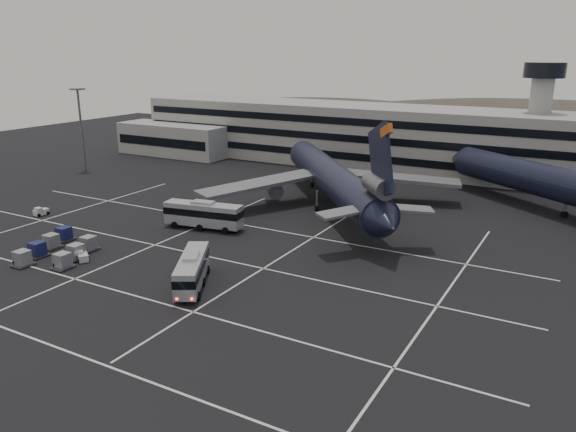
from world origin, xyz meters
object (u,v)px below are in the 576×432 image
object	(u,v)px
uld_cluster	(58,248)
bus_near	(192,269)
bus_far	(203,214)
trijet_main	(334,179)
tug_a	(41,212)

from	to	relation	value
uld_cluster	bus_near	bearing A→B (deg)	2.25
bus_near	uld_cluster	distance (m)	22.14
bus_far	uld_cluster	size ratio (longest dim) A/B	1.03
bus_far	uld_cluster	distance (m)	21.37
trijet_main	bus_near	xyz separation A→B (m)	(-0.25, -38.07, -3.10)
bus_near	uld_cluster	size ratio (longest dim) A/B	0.89
bus_near	bus_far	bearing A→B (deg)	94.60
bus_near	uld_cluster	world-z (taller)	bus_near
uld_cluster	bus_far	bearing A→B (deg)	62.61
bus_far	uld_cluster	world-z (taller)	bus_far
trijet_main	bus_far	distance (m)	23.78
trijet_main	bus_far	size ratio (longest dim) A/B	3.73
trijet_main	tug_a	world-z (taller)	trijet_main
trijet_main	bus_far	xyz separation A→B (m)	(-12.53, -20.00, -2.86)
bus_near	tug_a	xyz separation A→B (m)	(-40.29, 10.46, -1.51)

